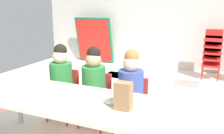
# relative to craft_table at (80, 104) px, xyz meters

# --- Properties ---
(ground_plane) EXTENTS (6.16, 5.60, 0.02)m
(ground_plane) POSITION_rel_craft_table_xyz_m (0.14, 0.82, -0.53)
(ground_plane) COLOR silver
(back_wall) EXTENTS (6.16, 0.10, 2.51)m
(back_wall) POSITION_rel_craft_table_xyz_m (0.14, 3.63, 0.74)
(back_wall) COLOR beige
(back_wall) RESTS_ON ground_plane
(craft_table) EXTENTS (2.14, 0.70, 0.56)m
(craft_table) POSITION_rel_craft_table_xyz_m (0.00, 0.00, 0.00)
(craft_table) COLOR beige
(craft_table) RESTS_ON ground_plane
(seated_child_near_camera) EXTENTS (0.32, 0.32, 0.92)m
(seated_child_near_camera) POSITION_rel_craft_table_xyz_m (-0.59, 0.58, 0.04)
(seated_child_near_camera) COLOR red
(seated_child_near_camera) RESTS_ON ground_plane
(seated_child_middle_seat) EXTENTS (0.32, 0.31, 0.92)m
(seated_child_middle_seat) POSITION_rel_craft_table_xyz_m (-0.16, 0.58, 0.04)
(seated_child_middle_seat) COLOR red
(seated_child_middle_seat) RESTS_ON ground_plane
(seated_child_far_right) EXTENTS (0.32, 0.31, 0.92)m
(seated_child_far_right) POSITION_rel_craft_table_xyz_m (0.27, 0.58, 0.04)
(seated_child_far_right) COLOR red
(seated_child_far_right) RESTS_ON ground_plane
(kid_chair_red_stack) EXTENTS (0.32, 0.30, 0.92)m
(kid_chair_red_stack) POSITION_rel_craft_table_xyz_m (0.97, 3.15, -0.00)
(kid_chair_red_stack) COLOR red
(kid_chair_red_stack) RESTS_ON ground_plane
(folded_activity_table) EXTENTS (0.90, 0.29, 1.09)m
(folded_activity_table) POSITION_rel_craft_table_xyz_m (-1.66, 3.43, 0.02)
(folded_activity_table) COLOR #19724C
(folded_activity_table) RESTS_ON ground_plane
(paper_bag_brown) EXTENTS (0.13, 0.09, 0.22)m
(paper_bag_brown) POSITION_rel_craft_table_xyz_m (0.42, -0.04, 0.15)
(paper_bag_brown) COLOR #9E754C
(paper_bag_brown) RESTS_ON craft_table
(paper_plate_near_edge) EXTENTS (0.18, 0.18, 0.01)m
(paper_plate_near_edge) POSITION_rel_craft_table_xyz_m (-0.02, -0.14, 0.05)
(paper_plate_near_edge) COLOR white
(paper_plate_near_edge) RESTS_ON craft_table
(donut_powdered_on_plate) EXTENTS (0.10, 0.10, 0.03)m
(donut_powdered_on_plate) POSITION_rel_craft_table_xyz_m (-0.02, -0.14, 0.07)
(donut_powdered_on_plate) COLOR white
(donut_powdered_on_plate) RESTS_ON craft_table
(donut_powdered_loose) EXTENTS (0.12, 0.12, 0.04)m
(donut_powdered_loose) POSITION_rel_craft_table_xyz_m (0.29, 0.04, 0.06)
(donut_powdered_loose) COLOR white
(donut_powdered_loose) RESTS_ON craft_table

